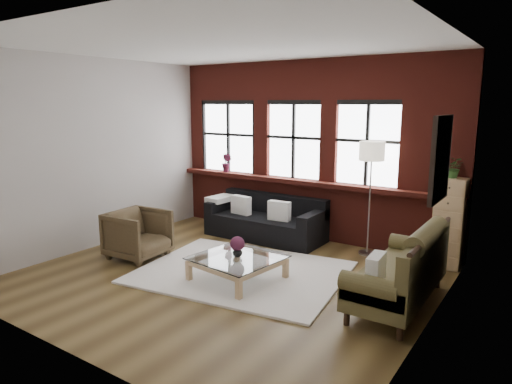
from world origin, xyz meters
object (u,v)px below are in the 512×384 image
Objects in this scene: dark_sofa at (265,217)px; vintage_settee at (398,265)px; armchair at (138,234)px; drawer_chest at (449,223)px; coffee_table at (238,269)px; vase at (237,252)px; floor_lamp at (370,194)px.

vintage_settee is (2.88, -1.46, 0.12)m from dark_sofa.
dark_sofa is 2.57× the size of armchair.
vintage_settee is 2.29× the size of armchair.
drawer_chest is at bearing 6.06° from dark_sofa.
vintage_settee is 1.42× the size of drawer_chest.
coffee_table is at bearing -67.66° from dark_sofa.
vase is (0.80, -1.94, 0.03)m from dark_sofa.
dark_sofa is 2.10m from coffee_table.
dark_sofa is 3.12m from drawer_chest.
armchair reaches higher than coffee_table.
floor_lamp is at bearing -57.46° from armchair.
vase is 0.07× the size of floor_lamp.
floor_lamp is at bearing 5.82° from dark_sofa.
vintage_settee is at bearing -85.97° from armchair.
dark_sofa is at bearing 112.34° from coffee_table.
coffee_table is 0.79× the size of drawer_chest.
dark_sofa is 2.02× the size of coffee_table.
armchair is at bearing -177.08° from coffee_table.
vintage_settee is 1.99m from floor_lamp.
vintage_settee is 2.14m from vase.
armchair is at bearing -143.34° from floor_lamp.
drawer_chest is at bearing 6.43° from floor_lamp.
drawer_chest is (2.30, 2.26, 0.26)m from vase.
coffee_table is at bearing -117.12° from floor_lamp.
floor_lamp reaches higher than drawer_chest.
armchair is 1.90m from vase.
coffee_table is 2.53m from floor_lamp.
floor_lamp reaches higher than armchair.
dark_sofa is 3.23m from vintage_settee.
armchair is 4.82m from drawer_chest.
floor_lamp is (-0.99, 1.65, 0.48)m from vintage_settee.
vintage_settee is at bearing -26.93° from dark_sofa.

